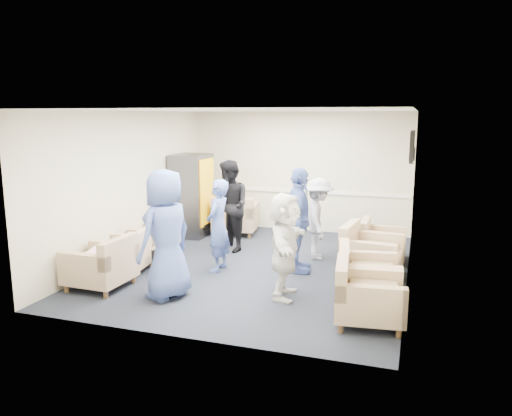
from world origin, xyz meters
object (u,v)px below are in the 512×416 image
(armchair_left_mid, at_px, (128,254))
(armchair_left_far, at_px, (158,240))
(person_mid_right, at_px, (299,221))
(armchair_right_near, at_px, (365,298))
(armchair_right_midnear, at_px, (364,277))
(armchair_right_far, at_px, (380,243))
(armchair_left_near, at_px, (103,266))
(vending_machine, at_px, (192,195))
(person_mid_left, at_px, (218,226))
(armchair_corner, at_px, (235,218))
(person_back_left, at_px, (230,206))
(armchair_right_midfar, at_px, (368,254))
(person_back_right, at_px, (318,219))
(person_front_right, at_px, (285,246))
(person_front_left, at_px, (166,234))

(armchair_left_mid, bearing_deg, armchair_left_far, 173.67)
(person_mid_right, bearing_deg, armchair_right_near, -157.13)
(armchair_left_far, relative_size, armchair_right_midnear, 0.79)
(armchair_right_far, bearing_deg, armchair_left_near, 126.06)
(armchair_right_far, bearing_deg, vending_machine, 80.32)
(armchair_right_near, bearing_deg, person_mid_left, 54.08)
(armchair_right_midnear, xyz_separation_m, person_mid_left, (-2.51, 0.62, 0.44))
(armchair_right_midnear, xyz_separation_m, armchair_corner, (-3.16, 3.18, 0.03))
(armchair_left_far, xyz_separation_m, person_back_left, (1.16, 0.75, 0.58))
(armchair_right_near, bearing_deg, armchair_right_midnear, -0.02)
(armchair_right_midfar, relative_size, person_mid_right, 0.56)
(armchair_left_far, bearing_deg, person_back_right, 104.21)
(armchair_left_mid, distance_m, vending_machine, 2.77)
(armchair_right_midfar, bearing_deg, armchair_left_mid, 111.28)
(armchair_left_mid, xyz_separation_m, vending_machine, (-0.07, 2.71, 0.59))
(armchair_left_near, distance_m, armchair_left_far, 1.88)
(armchair_corner, height_order, person_back_left, person_back_left)
(armchair_right_midnear, height_order, armchair_corner, armchair_corner)
(armchair_left_far, relative_size, person_front_right, 0.49)
(armchair_right_far, bearing_deg, person_back_left, 94.58)
(armchair_left_mid, height_order, vending_machine, vending_machine)
(armchair_left_far, bearing_deg, person_mid_right, 86.81)
(vending_machine, distance_m, person_front_left, 3.80)
(armchair_corner, bearing_deg, vending_machine, 15.18)
(person_back_left, relative_size, person_back_right, 1.18)
(armchair_left_near, distance_m, armchair_corner, 3.98)
(armchair_corner, bearing_deg, armchair_left_near, 71.34)
(armchair_left_far, height_order, vending_machine, vending_machine)
(armchair_right_far, bearing_deg, person_front_right, 153.56)
(person_back_right, xyz_separation_m, person_mid_right, (-0.16, -0.89, 0.14))
(armchair_corner, bearing_deg, person_back_left, 97.28)
(armchair_left_mid, xyz_separation_m, armchair_right_near, (4.05, -0.92, 0.03))
(armchair_corner, height_order, vending_machine, vending_machine)
(armchair_left_near, xyz_separation_m, person_back_right, (2.81, 2.61, 0.41))
(armchair_left_far, bearing_deg, armchair_right_midnear, 74.14)
(person_mid_right, distance_m, person_front_right, 1.23)
(person_front_left, bearing_deg, armchair_corner, -155.48)
(armchair_right_near, distance_m, vending_machine, 5.52)
(person_mid_right, bearing_deg, vending_machine, 44.30)
(person_back_right, bearing_deg, person_mid_left, 116.25)
(person_front_left, height_order, person_back_right, person_front_left)
(armchair_left_near, xyz_separation_m, armchair_left_far, (-0.10, 1.87, -0.04))
(armchair_right_near, distance_m, armchair_right_midfar, 1.98)
(vending_machine, relative_size, person_back_left, 1.01)
(armchair_right_near, height_order, person_mid_left, person_mid_left)
(armchair_left_far, xyz_separation_m, person_mid_left, (1.43, -0.51, 0.48))
(person_back_left, height_order, person_mid_right, same)
(armchair_left_mid, bearing_deg, armchair_right_midnear, 82.52)
(armchair_corner, distance_m, vending_machine, 1.08)
(person_front_right, bearing_deg, vending_machine, 37.54)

